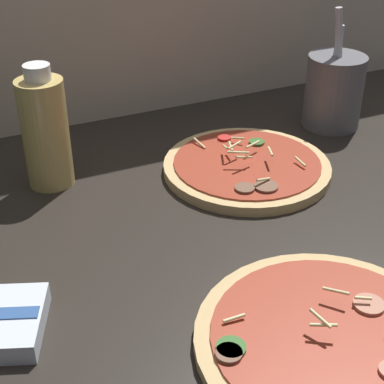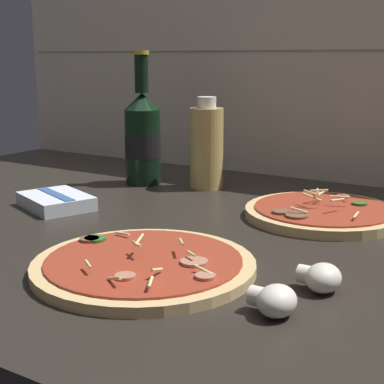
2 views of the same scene
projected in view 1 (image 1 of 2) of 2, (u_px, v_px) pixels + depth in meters
The scene contains 5 objects.
counter_slab at pixel (199, 263), 74.27cm from camera, with size 160.00×90.00×2.50cm.
pizza_near at pixel (330, 341), 60.06cm from camera, with size 28.08×28.08×4.19cm.
pizza_far at pixel (247, 167), 91.61cm from camera, with size 26.00×26.00×4.52cm.
oil_bottle at pixel (45, 131), 84.96cm from camera, with size 6.81×6.81×18.46cm.
utensil_crock at pixel (334, 91), 103.83cm from camera, with size 10.16×10.16×21.16cm.
Camera 1 is at (-25.64, -53.09, 47.32)cm, focal length 55.00 mm.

